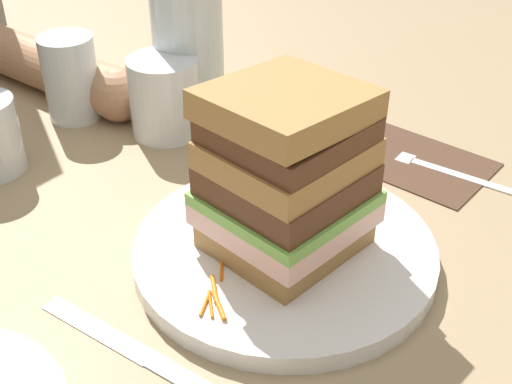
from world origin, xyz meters
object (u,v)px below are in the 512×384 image
object	(u,v)px
sandwich	(286,174)
napkin_dark	(412,160)
knife	(151,359)
fork	(432,164)
juice_glass	(165,99)
empty_tumbler_0	(71,78)
main_plate	(284,251)

from	to	relation	value
sandwich	napkin_dark	world-z (taller)	sandwich
knife	sandwich	bearing A→B (deg)	-3.32
fork	juice_glass	size ratio (longest dim) A/B	1.90
napkin_dark	empty_tumbler_0	bearing A→B (deg)	112.19
main_plate	napkin_dark	bearing A→B (deg)	-3.53
main_plate	napkin_dark	size ratio (longest dim) A/B	1.64
napkin_dark	fork	distance (m)	0.02
fork	napkin_dark	bearing A→B (deg)	92.76
sandwich	juice_glass	distance (m)	0.26
napkin_dark	fork	xyz separation A→B (m)	(0.00, -0.02, 0.00)
knife	empty_tumbler_0	distance (m)	0.40
knife	juice_glass	world-z (taller)	juice_glass
main_plate	napkin_dark	xyz separation A→B (m)	(0.21, -0.01, -0.01)
napkin_dark	knife	size ratio (longest dim) A/B	0.78
sandwich	knife	size ratio (longest dim) A/B	0.72
napkin_dark	fork	bearing A→B (deg)	-87.24
sandwich	napkin_dark	xyz separation A→B (m)	(0.21, -0.01, -0.08)
napkin_dark	fork	world-z (taller)	fork
fork	knife	distance (m)	0.37
fork	knife	bearing A→B (deg)	173.03
juice_glass	empty_tumbler_0	world-z (taller)	empty_tumbler_0
napkin_dark	knife	world-z (taller)	same
fork	knife	world-z (taller)	fork
main_plate	sandwich	bearing A→B (deg)	96.73
napkin_dark	empty_tumbler_0	world-z (taller)	empty_tumbler_0
juice_glass	empty_tumbler_0	distance (m)	0.12
napkin_dark	fork	size ratio (longest dim) A/B	0.93
main_plate	knife	world-z (taller)	main_plate
juice_glass	main_plate	bearing A→B (deg)	-113.69
juice_glass	sandwich	bearing A→B (deg)	-113.73
knife	empty_tumbler_0	size ratio (longest dim) A/B	2.07
juice_glass	empty_tumbler_0	size ratio (longest dim) A/B	0.90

